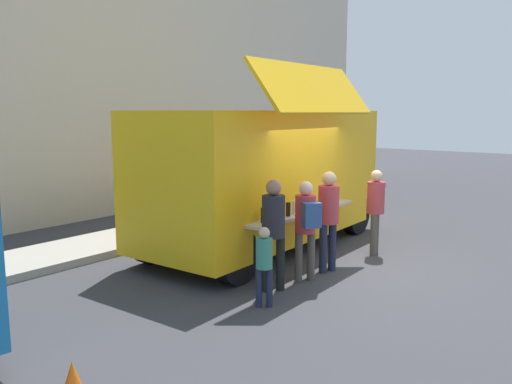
{
  "coord_description": "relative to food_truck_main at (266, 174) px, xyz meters",
  "views": [
    {
      "loc": [
        -8.23,
        -4.46,
        2.8
      ],
      "look_at": [
        -0.57,
        1.6,
        1.3
      ],
      "focal_mm": 36.46,
      "sensor_mm": 36.0,
      "label": 1
    }
  ],
  "objects": [
    {
      "name": "food_truck_main",
      "position": [
        0.0,
        0.0,
        0.0
      ],
      "size": [
        5.94,
        3.18,
        3.66
      ],
      "rotation": [
        0.0,
        0.0,
        0.04
      ],
      "color": "yellow",
      "rests_on": "ground"
    },
    {
      "name": "curb_strip",
      "position": [
        -4.0,
        2.62,
        -1.48
      ],
      "size": [
        28.0,
        1.6,
        0.15
      ],
      "primitive_type": "cube",
      "color": "#9E998E",
      "rests_on": "ground"
    },
    {
      "name": "customer_extra_browsing",
      "position": [
        0.92,
        -2.03,
        -0.55
      ],
      "size": [
        0.34,
        0.34,
        1.68
      ],
      "rotation": [
        0.0,
        0.0,
        1.84
      ],
      "color": "#4F493F",
      "rests_on": "ground"
    },
    {
      "name": "customer_front_ordering",
      "position": [
        -0.69,
        -1.9,
        -0.48
      ],
      "size": [
        0.37,
        0.36,
        1.79
      ],
      "rotation": [
        0.0,
        0.0,
        1.37
      ],
      "color": "#1F253A",
      "rests_on": "ground"
    },
    {
      "name": "customer_mid_with_backpack",
      "position": [
        -1.38,
        -1.89,
        -0.52
      ],
      "size": [
        0.49,
        0.54,
        1.69
      ],
      "rotation": [
        0.0,
        0.0,
        0.96
      ],
      "color": "#4B453F",
      "rests_on": "ground"
    },
    {
      "name": "customer_rear_waiting",
      "position": [
        -2.09,
        -1.74,
        -0.49
      ],
      "size": [
        0.36,
        0.36,
        1.78
      ],
      "rotation": [
        0.0,
        0.0,
        0.87
      ],
      "color": "black",
      "rests_on": "ground"
    },
    {
      "name": "child_near_queue",
      "position": [
        -2.73,
        -2.05,
        -0.84
      ],
      "size": [
        0.24,
        0.24,
        1.19
      ],
      "rotation": [
        0.0,
        0.0,
        0.65
      ],
      "color": "#1D2239",
      "rests_on": "ground"
    },
    {
      "name": "ground_plane",
      "position": [
        -0.24,
        -1.98,
        -1.55
      ],
      "size": [
        60.0,
        60.0,
        0.0
      ],
      "primitive_type": "plane",
      "color": "#38383D"
    },
    {
      "name": "trash_bin",
      "position": [
        3.61,
        2.32,
        -1.07
      ],
      "size": [
        0.6,
        0.6,
        0.96
      ],
      "primitive_type": "cylinder",
      "color": "#2B6037",
      "rests_on": "ground"
    }
  ]
}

